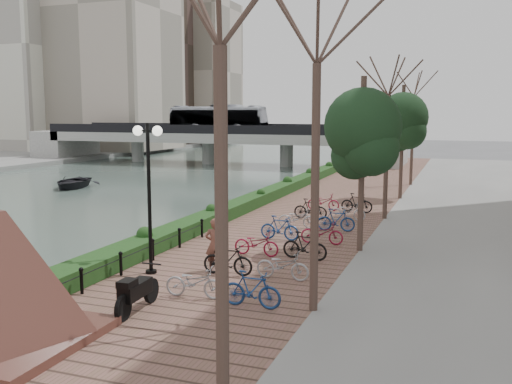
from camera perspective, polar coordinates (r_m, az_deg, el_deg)
The scene contains 14 objects.
ground at distance 17.72m, azimuth -22.61°, elevation -11.38°, with size 220.00×220.00×0.00m, color #59595B.
river_water at distance 46.03m, azimuth -15.29°, elevation 0.61°, with size 30.00×130.00×0.02m, color #495C55.
promenade at distance 31.08m, azimuth 5.74°, elevation -2.14°, with size 8.00×75.00×0.50m, color brown.
hedge at distance 34.32m, azimuth 1.30°, elevation -0.21°, with size 1.10×56.00×0.60m, color #173413.
chain_fence at distance 18.09m, azimuth -15.12°, elevation -7.82°, with size 0.10×14.10×0.70m.
granite_monument at distance 14.10m, azimuth -24.02°, elevation -7.74°, with size 5.43×5.43×3.04m.
lamppost at distance 18.40m, azimuth -10.71°, elevation 2.59°, with size 1.02×0.32×4.86m.
motorcycle at distance 15.44m, azimuth -11.75°, elevation -9.61°, with size 0.57×1.82×1.14m, color black, non-canonical shape.
pedestrian at distance 18.84m, azimuth -4.14°, elevation -5.26°, with size 0.64×0.42×1.76m, color brown.
bicycle_parking at distance 23.02m, azimuth 4.40°, elevation -3.87°, with size 2.40×17.32×1.00m.
street_trees at distance 25.17m, azimuth 11.95°, elevation 3.24°, with size 3.20×37.12×6.80m.
bridge at distance 62.97m, azimuth -4.59°, elevation 5.85°, with size 36.00×10.77×6.50m.
boat at distance 45.11m, azimuth -17.88°, elevation 0.96°, with size 3.15×4.41×0.91m, color black.
far_buildings at distance 95.07m, azimuth -14.48°, elevation 14.04°, with size 35.00×38.00×38.00m.
Camera 1 is at (11.58, -12.15, 5.69)m, focal length 40.00 mm.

